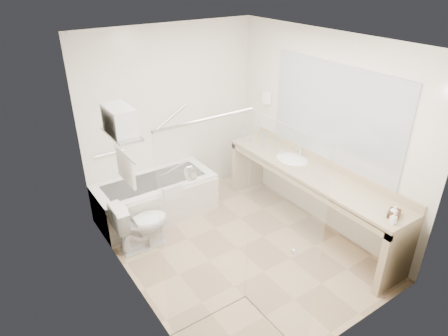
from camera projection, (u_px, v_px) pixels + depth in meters
floor at (237, 248)px, 4.97m from camera, size 3.20×3.20×0.00m
ceiling at (242, 41)px, 3.82m from camera, size 2.60×3.20×0.10m
wall_back at (172, 117)px, 5.57m from camera, size 2.60×0.10×2.50m
wall_front at (356, 231)px, 3.22m from camera, size 2.60×0.10×2.50m
wall_left at (128, 192)px, 3.75m from camera, size 0.10×3.20×2.50m
wall_right at (322, 133)px, 5.04m from camera, size 0.10×3.20×2.50m
bathtub at (156, 198)px, 5.51m from camera, size 1.60×0.73×0.59m
grab_bar_short at (110, 153)px, 5.21m from camera, size 0.40×0.03×0.03m
grab_bar_long at (170, 118)px, 5.52m from camera, size 0.53×0.03×0.33m
shower_enclosure at (243, 234)px, 3.49m from camera, size 0.96×0.91×2.11m
towel_shelf at (121, 128)px, 3.84m from camera, size 0.24×0.55×0.81m
vanity_counter at (310, 186)px, 5.08m from camera, size 0.55×2.70×0.95m
sink at (292, 161)px, 5.30m from camera, size 0.40×0.52×0.14m
faucet at (300, 151)px, 5.32m from camera, size 0.03×0.03×0.14m
mirror at (334, 114)px, 4.79m from camera, size 0.02×2.00×1.20m
hairdryer_unit at (267, 97)px, 5.70m from camera, size 0.08×0.10×0.18m
toilet at (141, 224)px, 4.86m from camera, size 0.68×0.39×0.66m
amenity_basket at (394, 214)px, 4.10m from camera, size 0.19×0.16×0.05m
soap_bottle_a at (393, 221)px, 3.98m from camera, size 0.07×0.12×0.06m
soap_bottle_b at (394, 212)px, 4.10m from camera, size 0.11×0.13×0.09m
water_bottle_left at (264, 142)px, 5.54m from camera, size 0.06×0.06×0.20m
water_bottle_mid at (243, 134)px, 5.78m from camera, size 0.07×0.07×0.21m
water_bottle_right at (277, 144)px, 5.52m from camera, size 0.05×0.05×0.17m
drinking_glass_near at (249, 138)px, 5.79m from camera, size 0.08×0.08×0.09m
drinking_glass_far at (281, 153)px, 5.36m from camera, size 0.08×0.08×0.08m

